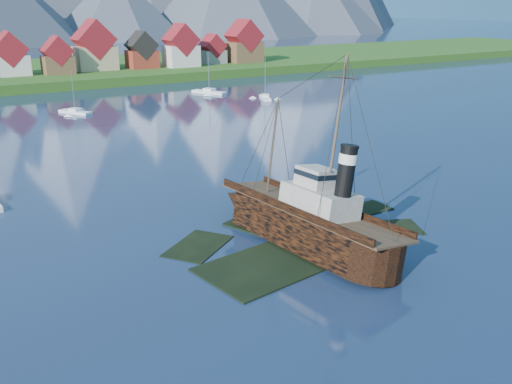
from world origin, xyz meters
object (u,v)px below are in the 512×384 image
sailboat_d (265,98)px  sailboat_f (209,92)px  tugboat_wreck (298,218)px  sailboat_e (75,113)px

sailboat_d → sailboat_f: (-8.17, 17.69, -0.00)m
tugboat_wreck → sailboat_f: 110.85m
tugboat_wreck → sailboat_e: 91.44m
tugboat_wreck → sailboat_d: size_ratio=2.37×
sailboat_e → sailboat_f: size_ratio=0.86×
sailboat_d → sailboat_e: 50.91m
sailboat_f → sailboat_d: bearing=-92.0°
sailboat_d → sailboat_f: bearing=138.9°
tugboat_wreck → sailboat_e: tugboat_wreck is taller
tugboat_wreck → sailboat_e: (0.14, 91.40, -2.56)m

